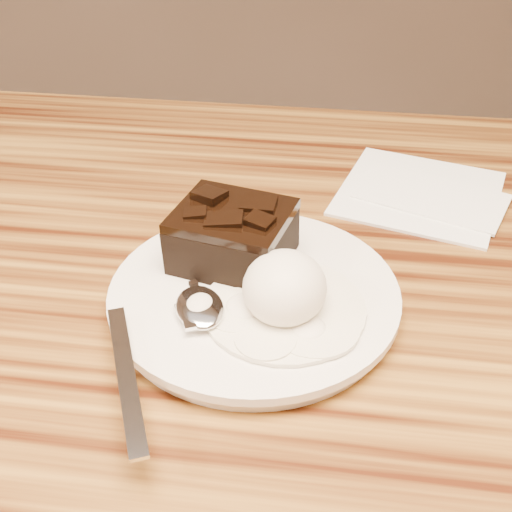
# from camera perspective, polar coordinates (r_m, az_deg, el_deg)

# --- Properties ---
(plate) EXTENTS (0.21, 0.21, 0.02)m
(plate) POSITION_cam_1_polar(r_m,az_deg,el_deg) (0.48, -0.16, -3.69)
(plate) COLOR white
(plate) RESTS_ON dining_table
(brownie) EXTENTS (0.10, 0.09, 0.04)m
(brownie) POSITION_cam_1_polar(r_m,az_deg,el_deg) (0.50, -2.03, 1.43)
(brownie) COLOR black
(brownie) RESTS_ON plate
(ice_cream_scoop) EXTENTS (0.06, 0.06, 0.05)m
(ice_cream_scoop) POSITION_cam_1_polar(r_m,az_deg,el_deg) (0.45, 2.50, -2.76)
(ice_cream_scoop) COLOR white
(ice_cream_scoop) RESTS_ON plate
(melt_puddle) EXTENTS (0.11, 0.11, 0.00)m
(melt_puddle) POSITION_cam_1_polar(r_m,az_deg,el_deg) (0.46, 2.44, -4.60)
(melt_puddle) COLOR white
(melt_puddle) RESTS_ON plate
(spoon) EXTENTS (0.11, 0.19, 0.01)m
(spoon) POSITION_cam_1_polar(r_m,az_deg,el_deg) (0.45, -4.89, -4.64)
(spoon) COLOR silver
(spoon) RESTS_ON plate
(napkin) EXTENTS (0.18, 0.18, 0.01)m
(napkin) POSITION_cam_1_polar(r_m,az_deg,el_deg) (0.64, 14.03, 5.43)
(napkin) COLOR white
(napkin) RESTS_ON dining_table
(crumb_a) EXTENTS (0.01, 0.01, 0.00)m
(crumb_a) POSITION_cam_1_polar(r_m,az_deg,el_deg) (0.48, -5.45, -2.43)
(crumb_a) COLOR black
(crumb_a) RESTS_ON plate
(crumb_b) EXTENTS (0.01, 0.01, 0.00)m
(crumb_b) POSITION_cam_1_polar(r_m,az_deg,el_deg) (0.46, -6.72, -4.43)
(crumb_b) COLOR black
(crumb_b) RESTS_ON plate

